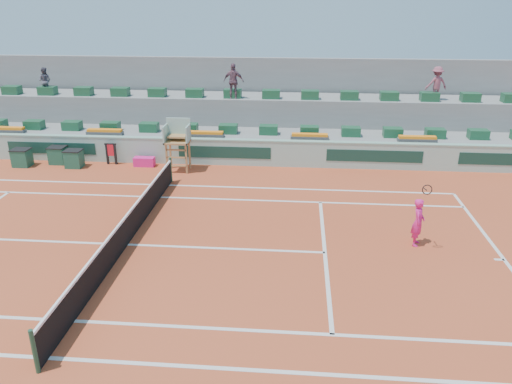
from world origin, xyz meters
TOP-DOWN VIEW (x-y plane):
  - ground at (0.00, 0.00)m, footprint 90.00×90.00m
  - seating_tier_lower at (0.00, 10.70)m, footprint 36.00×4.00m
  - seating_tier_upper at (0.00, 12.30)m, footprint 36.00×2.40m
  - stadium_back_wall at (0.00, 13.90)m, footprint 36.00×0.40m
  - player_bag at (-1.79, 7.93)m, footprint 0.97×0.43m
  - spectator_left at (-8.12, 11.80)m, footprint 0.71×0.56m
  - spectator_mid at (2.09, 11.46)m, footprint 1.08×0.52m
  - spectator_right at (12.31, 11.90)m, footprint 1.19×0.83m
  - court_lines at (0.00, 0.00)m, footprint 23.89×11.09m
  - tennis_net at (0.00, 0.00)m, footprint 0.10×11.97m
  - advertising_hoarding at (0.02, 8.50)m, footprint 36.00×0.34m
  - umpire_chair at (0.00, 7.50)m, footprint 1.10×0.90m
  - seat_row_lower at (0.00, 9.80)m, footprint 32.90×0.60m
  - seat_row_upper at (0.00, 11.70)m, footprint 32.90×0.60m
  - flower_planters at (-1.50, 9.00)m, footprint 26.80×0.36m
  - drink_cooler_a at (-5.03, 7.48)m, footprint 0.79×0.68m
  - drink_cooler_b at (-6.03, 7.95)m, footprint 0.80×0.69m
  - drink_cooler_c at (-7.56, 7.44)m, footprint 0.82×0.71m
  - towel_rack at (-3.43, 8.07)m, footprint 0.57×0.10m
  - tennis_player at (9.37, 0.83)m, footprint 0.53×0.89m

SIDE VIEW (x-z plane):
  - ground at x=0.00m, z-range 0.00..0.00m
  - court_lines at x=0.00m, z-range 0.00..0.01m
  - player_bag at x=-1.79m, z-range 0.00..0.43m
  - drink_cooler_c at x=-7.56m, z-range 0.00..0.84m
  - drink_cooler_a at x=-5.03m, z-range 0.00..0.84m
  - drink_cooler_b at x=-6.03m, z-range 0.00..0.84m
  - tennis_net at x=0.00m, z-range -0.02..1.08m
  - seating_tier_lower at x=0.00m, z-range 0.00..1.20m
  - towel_rack at x=-3.43m, z-range 0.09..1.12m
  - advertising_hoarding at x=0.02m, z-range 0.00..1.26m
  - tennis_player at x=9.37m, z-range -0.33..1.95m
  - seating_tier_upper at x=0.00m, z-range 0.00..2.60m
  - flower_planters at x=-1.50m, z-range 1.19..1.47m
  - seat_row_lower at x=0.00m, z-range 1.20..1.64m
  - umpire_chair at x=0.00m, z-range 0.34..2.74m
  - stadium_back_wall at x=0.00m, z-range 0.00..4.40m
  - seat_row_upper at x=0.00m, z-range 2.60..3.04m
  - spectator_left at x=-8.12m, z-range 2.60..4.03m
  - spectator_right at x=12.31m, z-range 2.60..4.28m
  - spectator_mid at x=2.09m, z-range 2.60..4.39m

